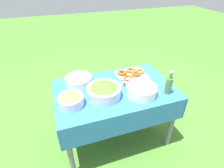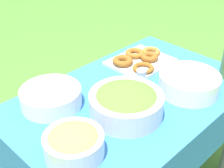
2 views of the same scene
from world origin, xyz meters
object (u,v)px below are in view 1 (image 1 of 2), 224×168
at_px(salad_bowl, 104,91).
at_px(pasta_bowl, 142,89).
at_px(olive_oil_bottle, 169,85).
at_px(donut_platter, 131,74).
at_px(olive_bowl, 71,100).
at_px(plate_stack, 79,80).

height_order(salad_bowl, pasta_bowl, salad_bowl).
relative_size(salad_bowl, olive_oil_bottle, 1.33).
xyz_separation_m(salad_bowl, donut_platter, (-0.40, -0.26, -0.04)).
bearing_deg(salad_bowl, donut_platter, -146.65).
bearing_deg(olive_bowl, plate_stack, -111.77).
distance_m(salad_bowl, donut_platter, 0.48).
bearing_deg(donut_platter, olive_bowl, 22.26).
bearing_deg(plate_stack, olive_oil_bottle, 150.84).
bearing_deg(olive_oil_bottle, salad_bowl, -14.11).
height_order(donut_platter, olive_bowl, olive_bowl).
xyz_separation_m(salad_bowl, olive_bowl, (0.31, 0.03, -0.01)).
xyz_separation_m(plate_stack, olive_oil_bottle, (-0.78, 0.43, 0.05)).
height_order(salad_bowl, donut_platter, salad_bowl).
bearing_deg(pasta_bowl, salad_bowl, -14.57).
height_order(pasta_bowl, donut_platter, pasta_bowl).
relative_size(plate_stack, olive_bowl, 1.22).
relative_size(pasta_bowl, olive_oil_bottle, 1.20).
xyz_separation_m(salad_bowl, olive_oil_bottle, (-0.59, 0.15, 0.03)).
bearing_deg(olive_oil_bottle, donut_platter, -64.42).
height_order(salad_bowl, olive_bowl, salad_bowl).
bearing_deg(olive_oil_bottle, plate_stack, -29.16).
distance_m(donut_platter, olive_bowl, 0.76).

